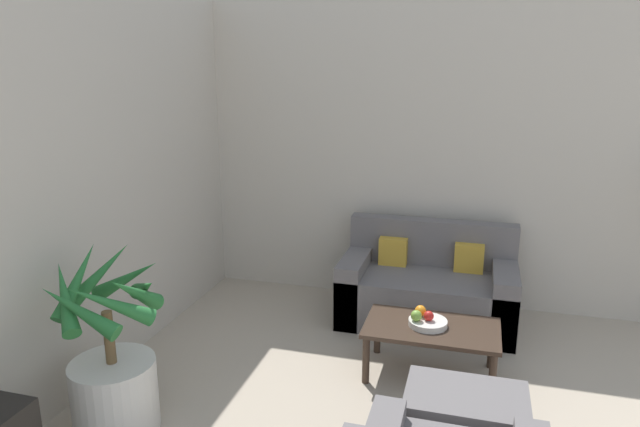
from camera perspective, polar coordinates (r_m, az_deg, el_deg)
The scene contains 9 objects.
wall_back at distance 5.17m, azimuth 23.35°, elevation 4.84°, with size 7.86×0.06×2.70m.
potted_palm at distance 3.67m, azimuth -20.03°, elevation -14.39°, with size 0.71×0.71×1.14m.
sofa_loveseat at distance 4.95m, azimuth 10.69°, elevation -7.44°, with size 1.43×0.76×0.82m.
coffee_table at distance 4.12m, azimuth 11.08°, elevation -11.63°, with size 0.92×0.54×0.37m.
fruit_bowl at distance 4.09m, azimuth 10.73°, elevation -10.68°, with size 0.27×0.27×0.04m.
apple_red at distance 4.06m, azimuth 10.82°, elevation -10.02°, with size 0.07×0.07×0.07m.
apple_green at distance 4.04m, azimuth 9.61°, elevation -10.04°, with size 0.08×0.08×0.08m.
orange_fruit at distance 4.11m, azimuth 10.01°, elevation -9.56°, with size 0.08×0.08×0.08m.
ottoman at distance 3.43m, azimuth 14.23°, elevation -19.97°, with size 0.66×0.44×0.41m.
Camera 1 is at (-0.70, 0.81, 2.14)m, focal length 32.00 mm.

